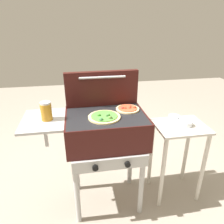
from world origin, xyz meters
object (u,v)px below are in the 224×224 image
at_px(pizza_veggie, 104,117).
at_px(sauce_jar, 46,111).
at_px(grill, 104,131).
at_px(topping_bowl_near, 185,123).
at_px(topping_bowl_far, 174,118).
at_px(pizza_pepperoni, 128,109).
at_px(prep_table, 178,146).

xyz_separation_m(pizza_veggie, sauce_jar, (-0.43, 0.04, 0.06)).
relative_size(grill, pizza_veggie, 3.85).
bearing_deg(grill, topping_bowl_near, -0.25).
bearing_deg(pizza_veggie, grill, 84.31).
bearing_deg(topping_bowl_far, pizza_pepperoni, -175.06).
relative_size(topping_bowl_near, topping_bowl_far, 1.14).
height_order(pizza_pepperoni, pizza_veggie, same).
distance_m(grill, topping_bowl_near, 0.71).
distance_m(pizza_pepperoni, pizza_veggie, 0.25).
xyz_separation_m(pizza_veggie, prep_table, (0.68, 0.05, -0.38)).
bearing_deg(sauce_jar, topping_bowl_far, 6.34).
bearing_deg(pizza_veggie, prep_table, 4.57).
bearing_deg(sauce_jar, pizza_pepperoni, 7.31).
distance_m(pizza_veggie, topping_bowl_far, 0.70).
distance_m(pizza_veggie, topping_bowl_near, 0.73).
bearing_deg(sauce_jar, topping_bowl_near, 0.30).
bearing_deg(topping_bowl_near, prep_table, 168.10).
bearing_deg(pizza_pepperoni, pizza_veggie, -150.06).
distance_m(pizza_veggie, sauce_jar, 0.44).
bearing_deg(prep_table, sauce_jar, -179.31).
bearing_deg(prep_table, grill, -179.63).
bearing_deg(pizza_veggie, topping_bowl_near, 3.75).
xyz_separation_m(pizza_veggie, topping_bowl_far, (0.66, 0.16, -0.14)).
bearing_deg(pizza_veggie, topping_bowl_far, 13.74).
height_order(pizza_veggie, prep_table, pizza_veggie).
distance_m(sauce_jar, prep_table, 1.19).
xyz_separation_m(grill, prep_table, (0.67, 0.00, -0.22)).
distance_m(pizza_pepperoni, topping_bowl_far, 0.47).
bearing_deg(topping_bowl_near, topping_bowl_far, 113.73).
xyz_separation_m(pizza_pepperoni, prep_table, (0.46, -0.07, -0.38)).
xyz_separation_m(pizza_pepperoni, pizza_veggie, (-0.21, -0.12, -0.00)).
relative_size(pizza_veggie, prep_table, 0.33).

